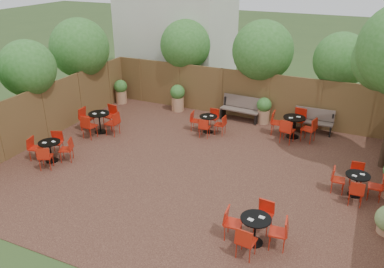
% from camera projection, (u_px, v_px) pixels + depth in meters
% --- Properties ---
extents(ground, '(80.00, 80.00, 0.00)m').
position_uv_depth(ground, '(195.00, 170.00, 12.54)').
color(ground, '#354F23').
rests_on(ground, ground).
extents(courtyard_paving, '(12.00, 10.00, 0.02)m').
position_uv_depth(courtyard_paving, '(195.00, 170.00, 12.54)').
color(courtyard_paving, '#391E17').
rests_on(courtyard_paving, ground).
extents(fence_back, '(12.00, 0.08, 2.00)m').
position_uv_depth(fence_back, '(244.00, 95.00, 16.28)').
color(fence_back, brown).
rests_on(fence_back, ground).
extents(fence_left, '(0.08, 10.00, 2.00)m').
position_uv_depth(fence_left, '(45.00, 113.00, 14.39)').
color(fence_left, brown).
rests_on(fence_left, ground).
extents(neighbour_building, '(5.00, 4.00, 8.00)m').
position_uv_depth(neighbour_building, '(178.00, 6.00, 19.24)').
color(neighbour_building, beige).
rests_on(neighbour_building, ground).
extents(overhang_foliage, '(15.71, 10.47, 2.57)m').
position_uv_depth(overhang_foliage, '(196.00, 62.00, 14.31)').
color(overhang_foliage, '#2F6B22').
rests_on(overhang_foliage, ground).
extents(park_bench_left, '(1.64, 0.62, 1.00)m').
position_uv_depth(park_bench_left, '(241.00, 108.00, 16.17)').
color(park_bench_left, brown).
rests_on(park_bench_left, courtyard_paving).
extents(park_bench_right, '(1.48, 0.50, 0.91)m').
position_uv_depth(park_bench_right, '(314.00, 120.00, 15.08)').
color(park_bench_right, brown).
rests_on(park_bench_right, courtyard_paving).
extents(bistro_tables, '(10.73, 7.98, 0.92)m').
position_uv_depth(bistro_tables, '(201.00, 145.00, 13.19)').
color(bistro_tables, black).
rests_on(bistro_tables, courtyard_paving).
extents(planters, '(11.88, 4.40, 1.16)m').
position_uv_depth(planters, '(220.00, 112.00, 15.49)').
color(planters, '#AE7A57').
rests_on(planters, courtyard_paving).
extents(low_shrubs, '(2.78, 4.37, 0.73)m').
position_uv_depth(low_shrubs, '(351.00, 257.00, 8.44)').
color(low_shrubs, '#AE7A57').
rests_on(low_shrubs, courtyard_paving).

